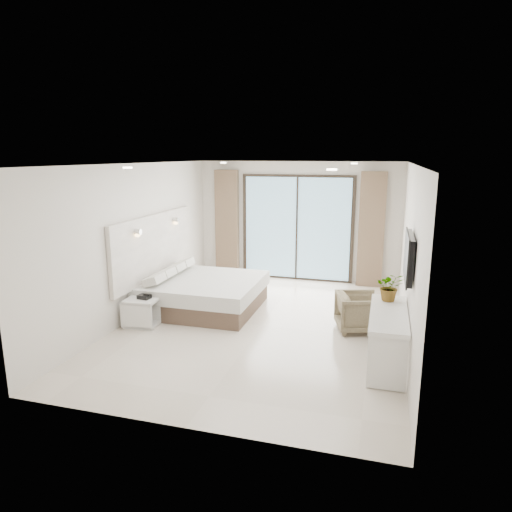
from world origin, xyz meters
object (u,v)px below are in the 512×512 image
Objects in this scene: bed at (203,293)px; nightstand at (142,312)px; console_desk at (388,327)px; armchair at (358,310)px.

bed reaches higher than nightstand.
bed is at bearing 155.46° from console_desk.
console_desk reaches higher than nightstand.
armchair reaches higher than nightstand.
nightstand is at bearing -120.23° from bed.
armchair is at bearing 110.77° from console_desk.
bed reaches higher than armchair.
bed is 3.72× the size of nightstand.
nightstand is 3.62m from armchair.
console_desk is 2.30× the size of armchair.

